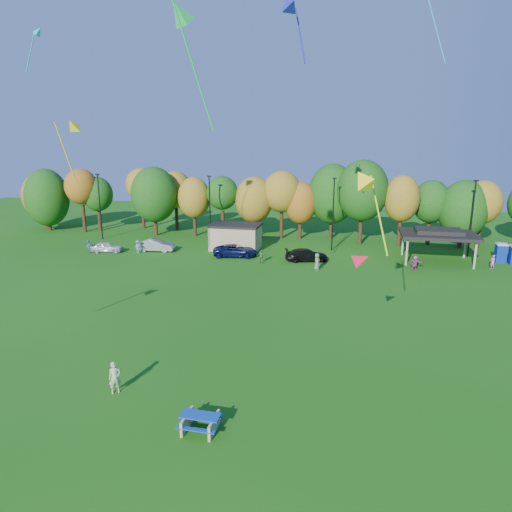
% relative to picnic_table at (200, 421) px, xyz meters
% --- Properties ---
extents(ground, '(160.00, 160.00, 0.00)m').
position_rel_picnic_table_xyz_m(ground, '(1.80, -1.18, -0.47)').
color(ground, '#19600F').
rests_on(ground, ground).
extents(tree_line, '(93.57, 10.55, 11.15)m').
position_rel_picnic_table_xyz_m(tree_line, '(0.78, 44.34, 5.44)').
color(tree_line, black).
rests_on(tree_line, ground).
extents(lamp_posts, '(64.50, 0.25, 9.09)m').
position_rel_picnic_table_xyz_m(lamp_posts, '(3.80, 38.82, 4.43)').
color(lamp_posts, black).
rests_on(lamp_posts, ground).
extents(utility_building, '(6.30, 4.30, 3.25)m').
position_rel_picnic_table_xyz_m(utility_building, '(-8.20, 36.82, 1.17)').
color(utility_building, tan).
rests_on(utility_building, ground).
extents(pavilion, '(8.20, 6.20, 3.77)m').
position_rel_picnic_table_xyz_m(pavilion, '(15.80, 35.82, 2.75)').
color(pavilion, tan).
rests_on(pavilion, ground).
extents(picnic_table, '(1.89, 1.57, 0.81)m').
position_rel_picnic_table_xyz_m(picnic_table, '(0.00, 0.00, 0.00)').
color(picnic_table, tan).
rests_on(picnic_table, ground).
extents(kite_flyer, '(0.78, 0.74, 1.80)m').
position_rel_picnic_table_xyz_m(kite_flyer, '(-5.63, 2.17, 0.43)').
color(kite_flyer, beige).
rests_on(kite_flyer, ground).
extents(car_a, '(4.07, 2.33, 1.30)m').
position_rel_picnic_table_xyz_m(car_a, '(-23.37, 31.75, 0.18)').
color(car_a, silver).
rests_on(car_a, ground).
extents(car_b, '(4.76, 2.20, 1.51)m').
position_rel_picnic_table_xyz_m(car_b, '(-17.63, 33.52, 0.28)').
color(car_b, '#9B9CA0').
rests_on(car_b, ground).
extents(car_c, '(5.55, 3.25, 1.45)m').
position_rel_picnic_table_xyz_m(car_c, '(-7.21, 33.01, 0.25)').
color(car_c, '#0C1348').
rests_on(car_c, ground).
extents(car_d, '(5.23, 3.29, 1.41)m').
position_rel_picnic_table_xyz_m(car_d, '(1.30, 32.80, 0.23)').
color(car_d, black).
rests_on(car_d, ground).
extents(far_person_0, '(0.82, 0.93, 1.61)m').
position_rel_picnic_table_xyz_m(far_person_0, '(-25.35, 30.86, 0.33)').
color(far_person_0, '#5479B9').
rests_on(far_person_0, ground).
extents(far_person_1, '(1.70, 1.03, 1.75)m').
position_rel_picnic_table_xyz_m(far_person_1, '(12.98, 31.19, 0.40)').
color(far_person_1, '#A94683').
rests_on(far_person_1, ground).
extents(far_person_2, '(0.67, 0.56, 1.57)m').
position_rel_picnic_table_xyz_m(far_person_2, '(21.21, 33.72, 0.31)').
color(far_person_2, '#CD60C9').
rests_on(far_person_2, ground).
extents(far_person_3, '(1.17, 0.76, 1.70)m').
position_rel_picnic_table_xyz_m(far_person_3, '(-19.19, 31.87, 0.38)').
color(far_person_3, teal).
rests_on(far_person_3, ground).
extents(far_person_4, '(0.90, 0.39, 1.53)m').
position_rel_picnic_table_xyz_m(far_person_4, '(-3.60, 30.81, 0.29)').
color(far_person_4, '#4A7346').
rests_on(far_person_4, ground).
extents(far_person_5, '(0.90, 1.06, 1.84)m').
position_rel_picnic_table_xyz_m(far_person_5, '(2.82, 29.21, 0.45)').
color(far_person_5, '#637D55').
rests_on(far_person_5, ground).
extents(kite_1, '(1.24, 1.02, 1.17)m').
position_rel_picnic_table_xyz_m(kite_1, '(7.09, 6.35, 6.69)').
color(kite_1, red).
extents(kite_4, '(2.25, 2.57, 4.52)m').
position_rel_picnic_table_xyz_m(kite_4, '(1.50, 15.19, 21.70)').
color(kite_4, '#1C269E').
extents(kite_6, '(3.30, 3.86, 7.41)m').
position_rel_picnic_table_xyz_m(kite_6, '(-3.59, 8.56, 19.80)').
color(kite_6, '#1BD144').
extents(kite_7, '(2.86, 2.78, 5.50)m').
position_rel_picnic_table_xyz_m(kite_7, '(6.96, 9.41, 10.68)').
color(kite_7, yellow).
extents(kite_12, '(2.56, 0.98, 4.29)m').
position_rel_picnic_table_xyz_m(kite_12, '(-24.75, 24.76, 23.22)').
color(kite_12, '#0CC1BD').
extents(kite_15, '(1.30, 3.20, 5.37)m').
position_rel_picnic_table_xyz_m(kite_15, '(-15.33, 14.98, 14.05)').
color(kite_15, yellow).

